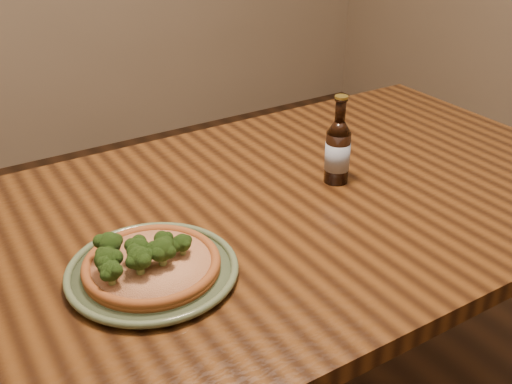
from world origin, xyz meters
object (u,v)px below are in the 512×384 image
plate (152,270)px  beer_bottle (338,151)px  table (273,240)px  pizza (149,262)px

plate → beer_bottle: (0.50, 0.11, 0.07)m
table → beer_bottle: bearing=4.3°
plate → pizza: 0.02m
plate → beer_bottle: size_ratio=1.49×
beer_bottle → pizza: bearing=-164.7°
table → plate: bearing=-162.9°
plate → pizza: pizza is taller
table → beer_bottle: 0.25m
table → beer_bottle: (0.18, 0.01, 0.17)m
table → pizza: 0.36m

